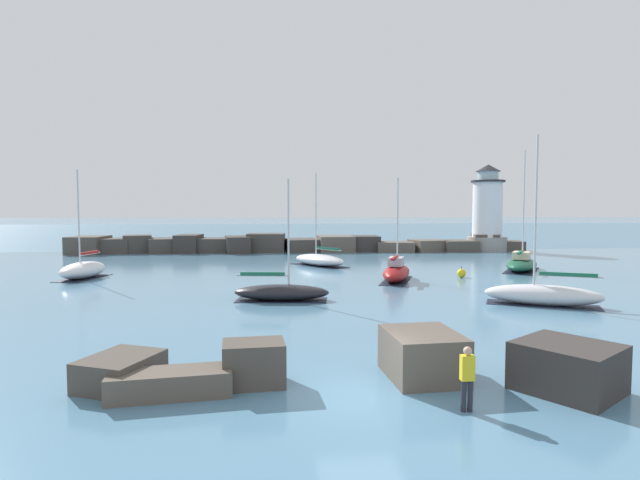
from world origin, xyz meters
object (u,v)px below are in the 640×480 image
(sailboat_moored_2, at_px, (543,294))
(mooring_buoy_orange_near, at_px, (461,273))
(sailboat_moored_5, at_px, (522,264))
(sailboat_moored_1, at_px, (83,270))
(lighthouse, at_px, (487,214))
(sailboat_moored_0, at_px, (281,292))
(sailboat_moored_4, at_px, (396,272))
(person_on_rocks, at_px, (467,375))
(sailboat_moored_3, at_px, (319,260))

(sailboat_moored_2, relative_size, mooring_buoy_orange_near, 10.79)
(sailboat_moored_5, bearing_deg, sailboat_moored_1, -177.83)
(lighthouse, xyz_separation_m, mooring_buoy_orange_near, (-12.83, -24.56, -4.39))
(sailboat_moored_0, distance_m, sailboat_moored_1, 18.96)
(sailboat_moored_4, bearing_deg, sailboat_moored_0, -140.34)
(sailboat_moored_2, xyz_separation_m, sailboat_moored_4, (-5.98, 10.15, 0.07))
(mooring_buoy_orange_near, height_order, person_on_rocks, person_on_rocks)
(sailboat_moored_0, bearing_deg, mooring_buoy_orange_near, 30.91)
(sailboat_moored_0, distance_m, mooring_buoy_orange_near, 16.82)
(lighthouse, bearing_deg, sailboat_moored_0, -129.39)
(sailboat_moored_4, bearing_deg, person_on_rocks, -99.47)
(sailboat_moored_3, height_order, sailboat_moored_5, sailboat_moored_5)
(lighthouse, xyz_separation_m, sailboat_moored_3, (-23.39, -15.27, -4.16))
(sailboat_moored_0, bearing_deg, sailboat_moored_3, 77.82)
(lighthouse, distance_m, sailboat_moored_1, 48.35)
(mooring_buoy_orange_near, xyz_separation_m, person_on_rocks, (-9.66, -25.56, 0.66))
(lighthouse, height_order, sailboat_moored_3, lighthouse)
(sailboat_moored_0, bearing_deg, sailboat_moored_4, 39.66)
(sailboat_moored_0, height_order, sailboat_moored_5, sailboat_moored_5)
(sailboat_moored_2, distance_m, sailboat_moored_4, 11.78)
(lighthouse, distance_m, sailboat_moored_4, 32.05)
(lighthouse, height_order, sailboat_moored_2, lighthouse)
(sailboat_moored_2, bearing_deg, sailboat_moored_3, 117.73)
(sailboat_moored_1, distance_m, mooring_buoy_orange_near, 30.00)
(mooring_buoy_orange_near, bearing_deg, person_on_rocks, -110.71)
(lighthouse, relative_size, sailboat_moored_1, 1.32)
(sailboat_moored_5, xyz_separation_m, mooring_buoy_orange_near, (-6.90, -3.71, -0.30))
(sailboat_moored_2, bearing_deg, lighthouse, 70.92)
(sailboat_moored_0, height_order, mooring_buoy_orange_near, sailboat_moored_0)
(sailboat_moored_0, bearing_deg, sailboat_moored_1, 144.71)
(sailboat_moored_1, bearing_deg, mooring_buoy_orange_near, -4.42)
(sailboat_moored_5, bearing_deg, sailboat_moored_2, -113.28)
(sailboat_moored_1, bearing_deg, person_on_rocks, -54.00)
(sailboat_moored_0, relative_size, mooring_buoy_orange_near, 8.11)
(sailboat_moored_4, relative_size, mooring_buoy_orange_near, 8.79)
(sailboat_moored_4, distance_m, sailboat_moored_5, 13.50)
(sailboat_moored_3, distance_m, mooring_buoy_orange_near, 14.07)
(sailboat_moored_5, bearing_deg, person_on_rocks, -119.50)
(mooring_buoy_orange_near, relative_size, person_on_rocks, 0.50)
(sailboat_moored_3, bearing_deg, sailboat_moored_0, -102.18)
(sailboat_moored_0, xyz_separation_m, sailboat_moored_2, (14.79, -2.84, 0.12))
(sailboat_moored_3, distance_m, person_on_rocks, 34.86)
(lighthouse, relative_size, sailboat_moored_5, 1.06)
(sailboat_moored_5, bearing_deg, sailboat_moored_3, 162.28)
(person_on_rocks, bearing_deg, sailboat_moored_5, 60.50)
(sailboat_moored_5, xyz_separation_m, person_on_rocks, (-16.56, -29.26, 0.36))
(sailboat_moored_2, height_order, mooring_buoy_orange_near, sailboat_moored_2)
(sailboat_moored_0, relative_size, sailboat_moored_3, 0.81)
(sailboat_moored_0, height_order, person_on_rocks, sailboat_moored_0)
(lighthouse, xyz_separation_m, sailboat_moored_1, (-42.74, -22.25, -4.07))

